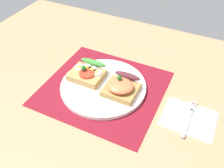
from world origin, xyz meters
TOP-DOWN VIEW (x-y plane):
  - ground_plane at (0.00, 0.00)cm, footprint 120.00×90.00cm
  - placemat at (0.00, 0.00)cm, footprint 36.02×33.76cm
  - plate at (0.00, 0.00)cm, footprint 26.50×26.50cm
  - sandwich_egg_tomato at (-6.18, 1.33)cm, footprint 10.33×9.60cm
  - sandwich_salmon at (6.14, -0.25)cm, footprint 9.80×10.31cm
  - napkin at (26.90, -0.73)cm, footprint 14.28×11.66cm
  - fork at (26.93, -0.54)cm, footprint 1.62×14.20cm

SIDE VIEW (x-z plane):
  - ground_plane at x=0.00cm, z-range -3.20..0.00cm
  - placemat at x=0.00cm, z-range 0.00..0.30cm
  - napkin at x=26.90cm, z-range 0.00..0.60cm
  - fork at x=26.93cm, z-range 0.60..0.92cm
  - plate at x=0.00cm, z-range 0.30..1.51cm
  - sandwich_egg_tomato at x=-6.18cm, z-range 0.91..5.27cm
  - sandwich_salmon at x=6.14cm, z-range 0.69..6.27cm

